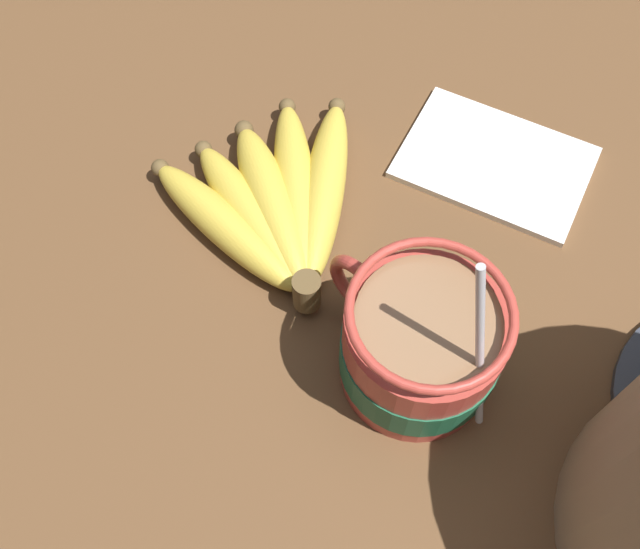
% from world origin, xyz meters
% --- Properties ---
extents(table, '(0.99, 0.99, 0.03)m').
position_xyz_m(table, '(0.00, 0.00, 0.02)').
color(table, brown).
rests_on(table, ground).
extents(coffee_mug, '(0.14, 0.10, 0.17)m').
position_xyz_m(coffee_mug, '(-0.05, 0.02, 0.07)').
color(coffee_mug, '#B23D33').
rests_on(coffee_mug, table).
extents(banana_bunch, '(0.18, 0.17, 0.04)m').
position_xyz_m(banana_bunch, '(0.10, 0.00, 0.05)').
color(banana_bunch, brown).
rests_on(banana_bunch, table).
extents(napkin, '(0.17, 0.14, 0.01)m').
position_xyz_m(napkin, '(0.02, -0.15, 0.04)').
color(napkin, white).
rests_on(napkin, table).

